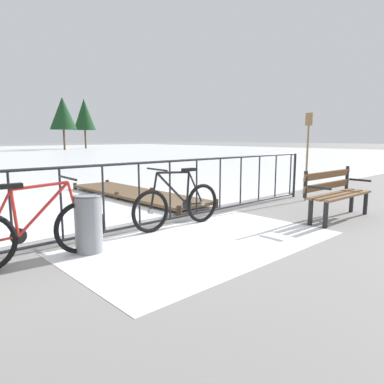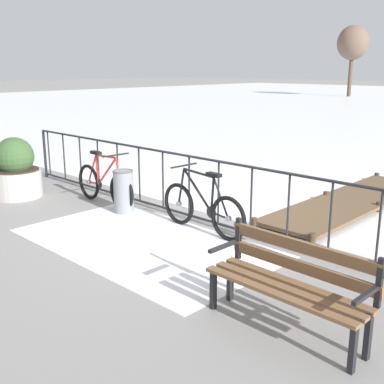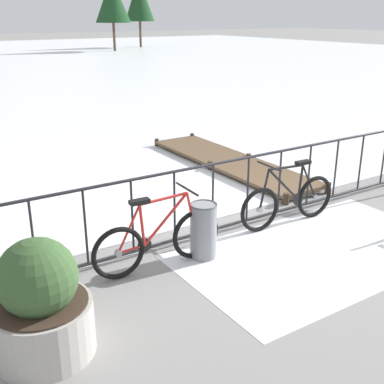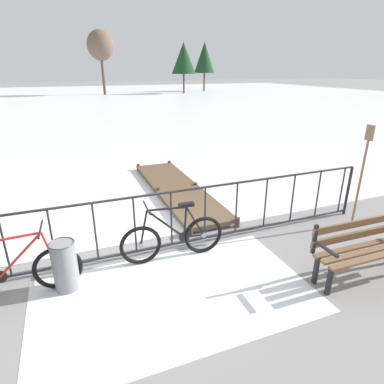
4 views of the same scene
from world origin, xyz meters
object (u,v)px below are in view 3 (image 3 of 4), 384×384
Objects in this scene: bicycle_near_railing at (158,240)px; planter_with_shrub at (41,305)px; bicycle_second at (288,201)px; trash_bin at (203,230)px.

planter_with_shrub is at bearing -153.60° from bicycle_near_railing.
planter_with_shrub is (-3.93, -0.96, 0.13)m from bicycle_second.
bicycle_second is at bearing 6.54° from trash_bin.
bicycle_second is (2.27, 0.13, 0.00)m from bicycle_near_railing.
planter_with_shrub is (-1.66, -0.83, 0.13)m from bicycle_near_railing.
bicycle_near_railing is 1.00× the size of bicycle_second.
planter_with_shrub is 2.42m from trash_bin.
bicycle_near_railing is 0.63m from trash_bin.
bicycle_near_railing is 1.50× the size of planter_with_shrub.
trash_bin is at bearing -173.46° from bicycle_second.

